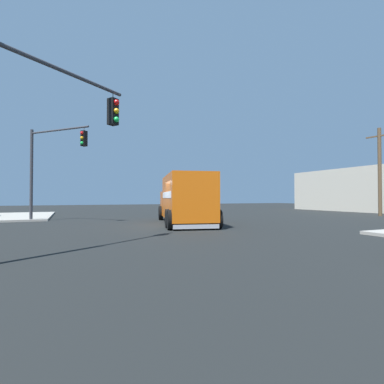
{
  "coord_description": "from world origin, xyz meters",
  "views": [
    {
      "loc": [
        15.22,
        -5.26,
        1.63
      ],
      "look_at": [
        -0.79,
        1.67,
        1.96
      ],
      "focal_mm": 26.65,
      "sensor_mm": 36.0,
      "label": 1
    }
  ],
  "objects_px": {
    "delivery_truck": "(185,199)",
    "utility_pole": "(380,170)",
    "traffic_light_primary": "(49,158)",
    "traffic_light_secondary": "(47,123)"
  },
  "relations": [
    {
      "from": "traffic_light_primary",
      "to": "utility_pole",
      "type": "height_order",
      "value": "utility_pole"
    },
    {
      "from": "traffic_light_secondary",
      "to": "utility_pole",
      "type": "distance_m",
      "value": 26.55
    },
    {
      "from": "delivery_truck",
      "to": "traffic_light_secondary",
      "type": "xyz_separation_m",
      "value": [
        7.18,
        -7.14,
        2.24
      ]
    },
    {
      "from": "traffic_light_secondary",
      "to": "delivery_truck",
      "type": "bearing_deg",
      "value": 135.15
    },
    {
      "from": "traffic_light_primary",
      "to": "traffic_light_secondary",
      "type": "bearing_deg",
      "value": 3.24
    },
    {
      "from": "traffic_light_primary",
      "to": "utility_pole",
      "type": "distance_m",
      "value": 26.64
    },
    {
      "from": "delivery_truck",
      "to": "traffic_light_secondary",
      "type": "bearing_deg",
      "value": -44.85
    },
    {
      "from": "traffic_light_secondary",
      "to": "utility_pole",
      "type": "xyz_separation_m",
      "value": [
        -7.21,
        25.55,
        0.24
      ]
    },
    {
      "from": "delivery_truck",
      "to": "utility_pole",
      "type": "relative_size",
      "value": 1.07
    },
    {
      "from": "utility_pole",
      "to": "traffic_light_primary",
      "type": "bearing_deg",
      "value": -100.11
    }
  ]
}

